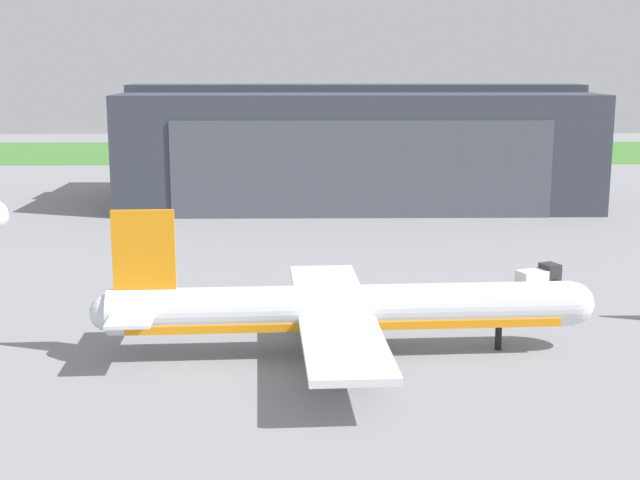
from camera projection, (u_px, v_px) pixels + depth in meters
The scene contains 5 objects.
ground_plane at pixel (315, 353), 72.59m from camera, with size 440.00×440.00×0.00m, color gray.
grass_field_strip at pixel (309, 152), 229.85m from camera, with size 440.00×56.00×0.08m, color #437C33.
maintenance_hangar at pixel (355, 146), 149.45m from camera, with size 76.71×35.05×19.89m.
airliner_near_left at pixel (344, 310), 71.78m from camera, with size 41.67×32.16×12.29m.
fuel_bowser at pixel (540, 275), 93.81m from camera, with size 5.09×3.69×2.33m.
Camera 1 is at (-0.70, -69.17, 23.94)m, focal length 48.93 mm.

